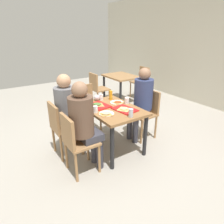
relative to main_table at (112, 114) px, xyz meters
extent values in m
cube|color=#9E998E|center=(0.00, 0.00, -0.62)|extent=(10.00, 10.00, 0.02)
cube|color=olive|center=(0.00, 0.00, 0.09)|extent=(1.04, 0.73, 0.04)
cylinder|color=black|center=(-0.46, -0.30, -0.27)|extent=(0.06, 0.06, 0.68)
cylinder|color=black|center=(0.46, -0.30, -0.27)|extent=(0.06, 0.06, 0.68)
cylinder|color=black|center=(-0.46, 0.30, -0.27)|extent=(0.06, 0.06, 0.68)
cylinder|color=black|center=(0.46, 0.30, -0.27)|extent=(0.06, 0.06, 0.68)
cube|color=#9E7247|center=(-0.26, -0.66, -0.16)|extent=(0.40, 0.40, 0.03)
cube|color=#9E7247|center=(-0.26, -0.84, 0.06)|extent=(0.38, 0.04, 0.40)
cylinder|color=#9E7247|center=(-0.43, -0.49, -0.39)|extent=(0.04, 0.04, 0.44)
cylinder|color=#9E7247|center=(-0.09, -0.49, -0.39)|extent=(0.04, 0.04, 0.44)
cylinder|color=#9E7247|center=(-0.43, -0.83, -0.39)|extent=(0.04, 0.04, 0.44)
cylinder|color=#9E7247|center=(-0.09, -0.83, -0.39)|extent=(0.04, 0.04, 0.44)
cube|color=#9E7247|center=(0.26, -0.66, -0.16)|extent=(0.40, 0.40, 0.03)
cube|color=#9E7247|center=(0.26, -0.84, 0.06)|extent=(0.38, 0.04, 0.40)
cylinder|color=#9E7247|center=(0.09, -0.49, -0.39)|extent=(0.04, 0.04, 0.44)
cylinder|color=#9E7247|center=(0.43, -0.49, -0.39)|extent=(0.04, 0.04, 0.44)
cylinder|color=#9E7247|center=(0.09, -0.83, -0.39)|extent=(0.04, 0.04, 0.44)
cylinder|color=#9E7247|center=(0.43, -0.83, -0.39)|extent=(0.04, 0.04, 0.44)
cube|color=#9E7247|center=(0.00, 0.66, -0.16)|extent=(0.40, 0.40, 0.03)
cube|color=#9E7247|center=(0.00, 0.84, 0.06)|extent=(0.38, 0.04, 0.40)
cylinder|color=#9E7247|center=(0.17, 0.49, -0.39)|extent=(0.04, 0.04, 0.44)
cylinder|color=#9E7247|center=(-0.17, 0.49, -0.39)|extent=(0.04, 0.04, 0.44)
cylinder|color=#9E7247|center=(0.17, 0.83, -0.39)|extent=(0.04, 0.04, 0.44)
cylinder|color=#9E7247|center=(-0.17, 0.83, -0.39)|extent=(0.04, 0.04, 0.44)
cube|color=#9E7247|center=(-0.82, 0.00, -0.16)|extent=(0.40, 0.40, 0.03)
cube|color=#9E7247|center=(-1.00, 0.00, 0.06)|extent=(0.04, 0.38, 0.40)
cylinder|color=#9E7247|center=(-0.65, 0.17, -0.39)|extent=(0.04, 0.04, 0.44)
cylinder|color=#9E7247|center=(-0.65, -0.17, -0.39)|extent=(0.04, 0.04, 0.44)
cylinder|color=#9E7247|center=(-0.99, 0.17, -0.39)|extent=(0.04, 0.04, 0.44)
cylinder|color=#9E7247|center=(-0.99, -0.17, -0.39)|extent=(0.04, 0.04, 0.44)
cylinder|color=#383842|center=(-0.34, -0.43, -0.38)|extent=(0.10, 0.10, 0.47)
cylinder|color=#383842|center=(-0.18, -0.43, -0.38)|extent=(0.10, 0.10, 0.47)
cube|color=#383842|center=(-0.26, -0.53, -0.09)|extent=(0.32, 0.28, 0.10)
cylinder|color=slate|center=(-0.26, -0.64, 0.22)|extent=(0.32, 0.32, 0.52)
sphere|color=tan|center=(-0.26, -0.64, 0.57)|extent=(0.20, 0.20, 0.20)
cylinder|color=#383842|center=(0.18, -0.43, -0.38)|extent=(0.10, 0.10, 0.47)
cylinder|color=#383842|center=(0.34, -0.43, -0.38)|extent=(0.10, 0.10, 0.47)
cube|color=#383842|center=(0.26, -0.53, -0.09)|extent=(0.32, 0.28, 0.10)
cylinder|color=brown|center=(0.26, -0.64, 0.22)|extent=(0.32, 0.32, 0.52)
sphere|color=#8C664C|center=(0.26, -0.64, 0.57)|extent=(0.20, 0.20, 0.20)
cylinder|color=#383842|center=(0.08, 0.43, -0.38)|extent=(0.10, 0.10, 0.47)
cylinder|color=#383842|center=(-0.08, 0.43, -0.38)|extent=(0.10, 0.10, 0.47)
cube|color=#383842|center=(0.00, 0.53, -0.09)|extent=(0.32, 0.28, 0.10)
cylinder|color=navy|center=(0.00, 0.64, 0.22)|extent=(0.32, 0.32, 0.52)
sphere|color=#8C664C|center=(0.00, 0.64, 0.57)|extent=(0.20, 0.20, 0.20)
cube|color=red|center=(-0.18, -0.13, 0.12)|extent=(0.39, 0.30, 0.02)
cube|color=red|center=(0.18, 0.11, 0.12)|extent=(0.39, 0.31, 0.02)
cylinder|color=white|center=(-0.16, 0.20, 0.11)|extent=(0.22, 0.22, 0.01)
cylinder|color=white|center=(0.16, -0.20, 0.11)|extent=(0.22, 0.22, 0.01)
pyramid|color=#C68C47|center=(-0.21, -0.14, 0.13)|extent=(0.25, 0.23, 0.01)
ellipsoid|color=#4C7233|center=(-0.21, -0.14, 0.14)|extent=(0.17, 0.16, 0.01)
pyramid|color=#DBAD60|center=(0.19, 0.09, 0.13)|extent=(0.21, 0.22, 0.01)
ellipsoid|color=#D8C67F|center=(0.19, 0.09, 0.14)|extent=(0.15, 0.15, 0.01)
pyramid|color=#C68C47|center=(-0.13, 0.20, 0.12)|extent=(0.21, 0.22, 0.01)
ellipsoid|color=#B74723|center=(-0.13, 0.20, 0.13)|extent=(0.15, 0.15, 0.01)
pyramid|color=#C68C47|center=(0.18, -0.23, 0.12)|extent=(0.22, 0.21, 0.01)
ellipsoid|color=#D8C67F|center=(0.18, -0.23, 0.13)|extent=(0.15, 0.15, 0.01)
cylinder|color=white|center=(-0.03, 0.31, 0.16)|extent=(0.07, 0.07, 0.10)
cylinder|color=white|center=(0.03, -0.31, 0.16)|extent=(0.07, 0.07, 0.10)
cylinder|color=white|center=(-0.42, 0.05, 0.16)|extent=(0.07, 0.07, 0.10)
cylinder|color=#B7BCC6|center=(0.44, 0.02, 0.17)|extent=(0.07, 0.07, 0.12)
cylinder|color=orange|center=(-0.34, 0.20, 0.19)|extent=(0.06, 0.06, 0.16)
sphere|color=silver|center=(-0.44, -0.02, 0.16)|extent=(0.10, 0.10, 0.10)
cube|color=#9E7247|center=(-1.83, 1.51, 0.09)|extent=(0.90, 0.70, 0.04)
cylinder|color=black|center=(-2.22, 1.22, -0.27)|extent=(0.06, 0.06, 0.68)
cylinder|color=black|center=(-1.44, 1.22, -0.27)|extent=(0.06, 0.06, 0.68)
cylinder|color=black|center=(-2.22, 1.80, -0.27)|extent=(0.06, 0.06, 0.68)
cylinder|color=black|center=(-1.44, 1.80, -0.27)|extent=(0.06, 0.06, 0.68)
cube|color=#9E7247|center=(-1.83, 0.86, -0.16)|extent=(0.40, 0.40, 0.03)
cube|color=#9E7247|center=(-1.83, 0.68, 0.06)|extent=(0.38, 0.04, 0.40)
cylinder|color=#9E7247|center=(-2.00, 1.03, -0.39)|extent=(0.04, 0.04, 0.44)
cylinder|color=#9E7247|center=(-1.66, 1.03, -0.39)|extent=(0.04, 0.04, 0.44)
cylinder|color=#9E7247|center=(-2.00, 0.69, -0.39)|extent=(0.04, 0.04, 0.44)
cylinder|color=#9E7247|center=(-1.66, 0.69, -0.39)|extent=(0.04, 0.04, 0.44)
cube|color=#9E7247|center=(-1.83, 2.16, -0.16)|extent=(0.40, 0.40, 0.03)
cube|color=#9E7247|center=(-1.83, 2.34, 0.06)|extent=(0.38, 0.04, 0.40)
cylinder|color=#9E7247|center=(-1.66, 1.99, -0.39)|extent=(0.04, 0.04, 0.44)
cylinder|color=#9E7247|center=(-2.00, 1.99, -0.39)|extent=(0.04, 0.04, 0.44)
cylinder|color=#9E7247|center=(-1.66, 2.33, -0.39)|extent=(0.04, 0.04, 0.44)
cylinder|color=#9E7247|center=(-2.00, 2.33, -0.39)|extent=(0.04, 0.04, 0.44)
camera|label=1|loc=(2.42, -1.62, 1.24)|focal=32.10mm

